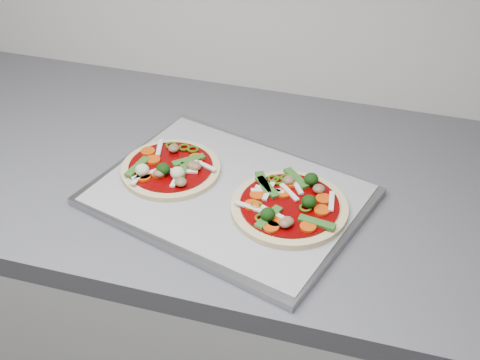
# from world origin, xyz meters

# --- Properties ---
(base_cabinet) EXTENTS (3.60, 0.60, 0.86)m
(base_cabinet) POSITION_xyz_m (0.00, 1.30, 0.43)
(base_cabinet) COLOR silver
(base_cabinet) RESTS_ON ground
(countertop) EXTENTS (3.60, 0.60, 0.04)m
(countertop) POSITION_xyz_m (0.00, 1.30, 0.88)
(countertop) COLOR #5A5960
(countertop) RESTS_ON base_cabinet
(baking_tray) EXTENTS (0.50, 0.42, 0.01)m
(baking_tray) POSITION_xyz_m (0.15, 1.23, 0.91)
(baking_tray) COLOR gray
(baking_tray) RESTS_ON countertop
(parchment) EXTENTS (0.47, 0.39, 0.00)m
(parchment) POSITION_xyz_m (0.15, 1.23, 0.91)
(parchment) COLOR #9B9AA0
(parchment) RESTS_ON baking_tray
(pizza_left) EXTENTS (0.23, 0.23, 0.03)m
(pizza_left) POSITION_xyz_m (0.04, 1.25, 0.92)
(pizza_left) COLOR #D4B885
(pizza_left) RESTS_ON parchment
(pizza_right) EXTENTS (0.23, 0.23, 0.03)m
(pizza_right) POSITION_xyz_m (0.26, 1.21, 0.92)
(pizza_right) COLOR #D4B885
(pizza_right) RESTS_ON parchment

